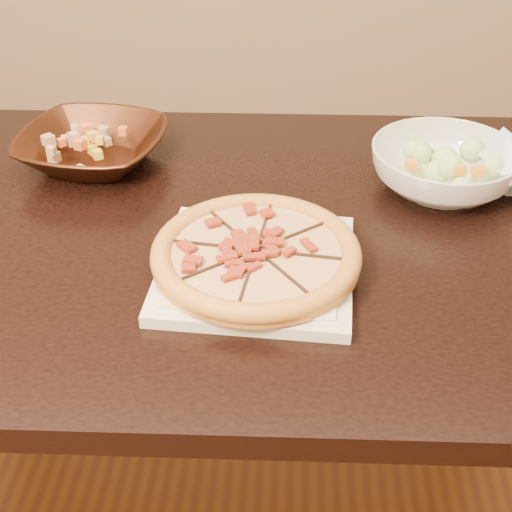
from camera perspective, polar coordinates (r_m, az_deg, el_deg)
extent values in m
cube|color=black|center=(1.13, -3.65, 1.67)|extent=(1.33, 0.87, 0.04)
cylinder|color=black|center=(1.68, 18.03, -3.19)|extent=(0.07, 0.07, 0.71)
cube|color=beige|center=(1.01, 0.00, -0.97)|extent=(0.29, 0.29, 0.02)
cube|color=beige|center=(1.01, 0.00, -0.46)|extent=(0.24, 0.24, 0.00)
cylinder|color=orange|center=(1.00, 0.00, -0.09)|extent=(0.29, 0.29, 0.01)
torus|color=orange|center=(1.00, 0.00, 0.28)|extent=(0.30, 0.30, 0.03)
cylinder|color=#E3C286|center=(1.00, 0.00, 0.23)|extent=(0.24, 0.24, 0.01)
cube|color=black|center=(0.99, 0.00, 0.47)|extent=(0.04, 0.29, 0.01)
cube|color=black|center=(0.99, 0.00, 0.47)|extent=(0.18, 0.23, 0.01)
cube|color=black|center=(0.99, 0.00, 0.47)|extent=(0.29, 0.04, 0.01)
cube|color=black|center=(0.99, 0.00, 0.47)|extent=(0.23, 0.18, 0.01)
cube|color=#A23114|center=(0.99, 1.20, 0.48)|extent=(0.03, 0.02, 0.00)
cube|color=#A23114|center=(1.00, 2.79, 0.66)|extent=(0.03, 0.02, 0.00)
cube|color=#A23114|center=(1.01, 4.18, 1.22)|extent=(0.03, 0.02, 0.00)
cube|color=#A23114|center=(1.00, 1.49, 1.04)|extent=(0.03, 0.02, 0.00)
cube|color=#A23114|center=(1.02, 2.46, 1.76)|extent=(0.03, 0.03, 0.00)
cube|color=#A23114|center=(1.05, 2.86, 2.67)|extent=(0.03, 0.03, 0.00)
cube|color=#A23114|center=(1.02, 0.92, 1.69)|extent=(0.02, 0.03, 0.00)
cube|color=#A23114|center=(1.04, 0.84, 2.59)|extent=(0.02, 0.03, 0.00)
cube|color=#A23114|center=(1.07, 0.11, 3.45)|extent=(0.01, 0.02, 0.00)
cube|color=#A23114|center=(1.03, -0.49, 2.04)|extent=(0.02, 0.03, 0.00)
cube|color=#A23114|center=(1.05, -1.60, 2.71)|extent=(0.02, 0.03, 0.00)
cube|color=#A23114|center=(1.01, -0.88, 1.30)|extent=(0.03, 0.03, 0.00)
cube|color=#A23114|center=(1.02, -2.25, 1.76)|extent=(0.03, 0.03, 0.00)
cube|color=#A23114|center=(1.03, -3.95, 1.87)|extent=(0.03, 0.02, 0.00)
cube|color=#A23114|center=(1.00, -1.89, 0.94)|extent=(0.03, 0.02, 0.00)
cube|color=#A23114|center=(1.00, -3.54, 0.76)|extent=(0.02, 0.01, 0.00)
cube|color=#A23114|center=(0.99, -5.14, 0.19)|extent=(0.03, 0.02, 0.00)
cube|color=#A23114|center=(0.98, -2.33, 0.11)|extent=(0.03, 0.02, 0.00)
cube|color=#A23114|center=(0.96, -3.50, -0.69)|extent=(0.03, 0.03, 0.00)
cube|color=#A23114|center=(0.98, -0.96, 0.05)|extent=(0.03, 0.03, 0.00)
cube|color=#A23114|center=(0.96, -1.62, -0.86)|extent=(0.02, 0.03, 0.00)
cube|color=#A23114|center=(0.93, -1.63, -1.98)|extent=(0.02, 0.03, 0.00)
cube|color=#A23114|center=(0.97, -0.24, -0.45)|extent=(0.02, 0.02, 0.00)
cube|color=#A23114|center=(0.95, 0.31, -1.43)|extent=(0.02, 0.03, 0.00)
cube|color=#A23114|center=(0.93, 1.60, -2.31)|extent=(0.02, 0.03, 0.00)
cube|color=#A23114|center=(0.96, 1.17, -0.56)|extent=(0.02, 0.03, 0.00)
cube|color=#A23114|center=(0.95, 2.71, -1.10)|extent=(0.03, 0.03, 0.00)
cube|color=#A23114|center=(0.95, 4.64, -1.28)|extent=(0.03, 0.02, 0.00)
cube|color=#A23114|center=(0.98, 2.58, -0.02)|extent=(0.03, 0.02, 0.00)
imported|color=#492616|center=(1.31, -12.90, 8.43)|extent=(0.29, 0.29, 0.06)
cube|color=tan|center=(1.29, -13.16, 10.20)|extent=(0.03, 0.03, 0.03)
cube|color=orange|center=(1.29, -12.40, 10.30)|extent=(0.03, 0.03, 0.03)
cube|color=gold|center=(1.30, -11.71, 10.54)|extent=(0.03, 0.03, 0.03)
cube|color=tan|center=(1.32, -11.23, 10.90)|extent=(0.03, 0.03, 0.03)
cube|color=orange|center=(1.30, -12.87, 10.36)|extent=(0.03, 0.03, 0.03)
cube|color=gold|center=(1.31, -12.59, 10.69)|extent=(0.03, 0.03, 0.03)
cube|color=tan|center=(1.33, -12.70, 11.02)|extent=(0.03, 0.03, 0.03)
cube|color=orange|center=(1.30, -13.16, 10.24)|extent=(0.03, 0.03, 0.03)
cube|color=gold|center=(1.31, -13.39, 10.51)|extent=(0.03, 0.03, 0.03)
cube|color=tan|center=(1.32, -13.96, 10.66)|extent=(0.03, 0.03, 0.03)
cube|color=orange|center=(1.33, -14.81, 10.67)|extent=(0.03, 0.03, 0.03)
cube|color=gold|center=(1.30, -13.59, 10.25)|extent=(0.03, 0.03, 0.03)
cube|color=tan|center=(1.30, -14.37, 10.18)|extent=(0.03, 0.03, 0.03)
cube|color=orange|center=(1.30, -15.17, 9.94)|extent=(0.03, 0.03, 0.03)
cube|color=gold|center=(1.29, -13.31, 10.17)|extent=(0.03, 0.03, 0.03)
cube|color=tan|center=(1.29, -13.95, 9.91)|extent=(0.03, 0.03, 0.03)
cube|color=orange|center=(1.27, -14.35, 9.55)|extent=(0.03, 0.03, 0.03)
cube|color=gold|center=(1.25, -14.38, 9.14)|extent=(0.03, 0.03, 0.03)
cube|color=tan|center=(1.28, -13.30, 9.95)|extent=(0.03, 0.03, 0.03)
cube|color=orange|center=(1.27, -13.14, 9.64)|extent=(0.03, 0.03, 0.03)
cube|color=gold|center=(1.25, -12.57, 9.41)|extent=(0.03, 0.03, 0.03)
cube|color=tan|center=(1.29, -13.04, 10.13)|extent=(0.03, 0.03, 0.03)
cube|color=orange|center=(1.28, -12.44, 10.00)|extent=(0.03, 0.03, 0.03)
cube|color=gold|center=(1.28, -11.61, 10.03)|extent=(0.03, 0.03, 0.03)
imported|color=white|center=(1.24, 14.76, 6.77)|extent=(0.31, 0.31, 0.08)
sphere|color=#C8EAA5|center=(1.21, 15.16, 9.09)|extent=(0.04, 0.04, 0.04)
sphere|color=#C8EAA5|center=(1.23, 15.92, 9.31)|extent=(0.04, 0.04, 0.04)
sphere|color=#C8EAA5|center=(1.26, 15.49, 9.95)|extent=(0.04, 0.04, 0.04)
sphere|color=#C8EAA5|center=(1.22, 14.88, 9.36)|extent=(0.04, 0.04, 0.04)
sphere|color=#C8EAA5|center=(1.23, 13.65, 9.62)|extent=(0.04, 0.04, 0.04)
sphere|color=#C8EAA5|center=(1.21, 15.03, 9.10)|extent=(0.04, 0.04, 0.04)
sphere|color=#C8EAA5|center=(1.20, 14.28, 8.83)|extent=(0.04, 0.04, 0.04)
sphere|color=#C8EAA5|center=(1.17, 14.78, 8.11)|extent=(0.04, 0.04, 0.04)
sphere|color=#C8EAA5|center=(1.20, 15.50, 8.75)|extent=(0.04, 0.04, 0.04)
sphere|color=#C8EAA5|center=(1.20, 16.82, 8.49)|extent=(0.04, 0.04, 0.04)
cube|color=orange|center=(1.25, 16.23, 9.13)|extent=(0.02, 0.02, 0.01)
cube|color=orange|center=(1.25, 14.20, 9.48)|extent=(0.02, 0.02, 0.01)
cube|color=orange|center=(1.21, 13.35, 8.77)|extent=(0.02, 0.02, 0.01)
cube|color=orange|center=(1.18, 14.94, 7.94)|extent=(0.02, 0.02, 0.01)
cube|color=orange|center=(1.21, 16.74, 8.18)|extent=(0.02, 0.02, 0.01)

